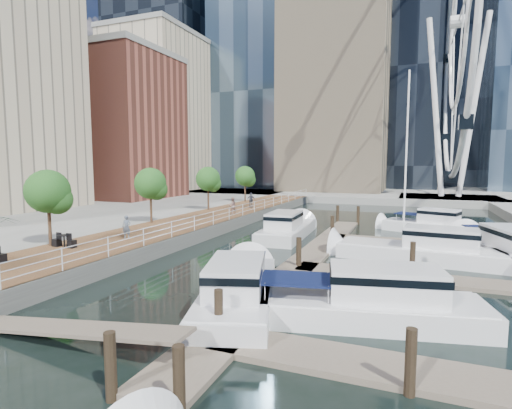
{
  "coord_description": "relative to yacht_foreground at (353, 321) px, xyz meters",
  "views": [
    {
      "loc": [
        8.89,
        -13.51,
        5.99
      ],
      "look_at": [
        -1.62,
        13.11,
        3.0
      ],
      "focal_mm": 28.0,
      "sensor_mm": 36.0,
      "label": 1
    }
  ],
  "objects": [
    {
      "name": "ground",
      "position": [
        -6.96,
        -1.43,
        0.0
      ],
      "size": [
        520.0,
        520.0,
        0.0
      ],
      "primitive_type": "plane",
      "color": "black",
      "rests_on": "ground"
    },
    {
      "name": "boardwalk",
      "position": [
        -15.96,
        13.57,
        0.5
      ],
      "size": [
        6.0,
        60.0,
        1.0
      ],
      "primitive_type": "cube",
      "color": "brown",
      "rests_on": "ground"
    },
    {
      "name": "seawall",
      "position": [
        -12.96,
        13.57,
        0.5
      ],
      "size": [
        0.25,
        60.0,
        1.0
      ],
      "primitive_type": "cube",
      "color": "#595954",
      "rests_on": "ground"
    },
    {
      "name": "land_far",
      "position": [
        -6.96,
        100.57,
        0.5
      ],
      "size": [
        200.0,
        114.0,
        1.0
      ],
      "primitive_type": "cube",
      "color": "gray",
      "rests_on": "ground"
    },
    {
      "name": "pier",
      "position": [
        7.04,
        50.57,
        0.5
      ],
      "size": [
        14.0,
        12.0,
        1.0
      ],
      "primitive_type": "cube",
      "color": "gray",
      "rests_on": "ground"
    },
    {
      "name": "railing",
      "position": [
        -13.06,
        13.57,
        1.52
      ],
      "size": [
        0.1,
        60.0,
        1.05
      ],
      "primitive_type": null,
      "color": "white",
      "rests_on": "boardwalk"
    },
    {
      "name": "floating_docks",
      "position": [
        1.01,
        8.55,
        0.49
      ],
      "size": [
        16.0,
        34.0,
        2.6
      ],
      "color": "#6D6051",
      "rests_on": "ground"
    },
    {
      "name": "midrise_condos",
      "position": [
        -40.52,
        25.39,
        13.42
      ],
      "size": [
        19.0,
        67.0,
        28.0
      ],
      "color": "#BCAD8E",
      "rests_on": "ground"
    },
    {
      "name": "ferris_wheel",
      "position": [
        7.04,
        50.57,
        25.92
      ],
      "size": [
        5.8,
        45.6,
        47.8
      ],
      "color": "white",
      "rests_on": "ground"
    },
    {
      "name": "street_trees",
      "position": [
        -18.36,
        12.57,
        4.29
      ],
      "size": [
        2.6,
        42.6,
        4.6
      ],
      "color": "#3F2B1C",
      "rests_on": "ground"
    },
    {
      "name": "yacht_foreground",
      "position": [
        0.0,
        0.0,
        0.0
      ],
      "size": [
        10.91,
        4.98,
        2.15
      ],
      "primitive_type": null,
      "rotation": [
        0.0,
        0.0,
        1.78
      ],
      "color": "white",
      "rests_on": "ground"
    },
    {
      "name": "pedestrian_near",
      "position": [
        -15.63,
        6.17,
        1.77
      ],
      "size": [
        0.65,
        0.52,
        1.54
      ],
      "primitive_type": "imported",
      "rotation": [
        0.0,
        0.0,
        0.3
      ],
      "color": "#4A5563",
      "rests_on": "boardwalk"
    },
    {
      "name": "pedestrian_mid",
      "position": [
        -14.43,
        20.21,
        1.83
      ],
      "size": [
        1.0,
        1.02,
        1.66
      ],
      "primitive_type": "imported",
      "rotation": [
        0.0,
        0.0,
        -2.26
      ],
      "color": "#8A685F",
      "rests_on": "boardwalk"
    },
    {
      "name": "pedestrian_far",
      "position": [
        -14.91,
        26.21,
        1.86
      ],
      "size": [
        1.01,
        0.44,
        1.71
      ],
      "primitive_type": "imported",
      "rotation": [
        0.0,
        0.0,
        3.16
      ],
      "color": "#30323C",
      "rests_on": "boardwalk"
    },
    {
      "name": "moored_yachts",
      "position": [
        1.26,
        9.43,
        0.0
      ],
      "size": [
        19.39,
        37.71,
        11.5
      ],
      "color": "white",
      "rests_on": "ground"
    }
  ]
}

